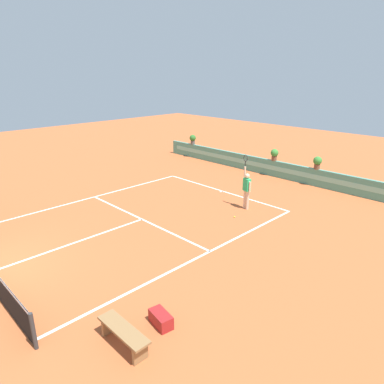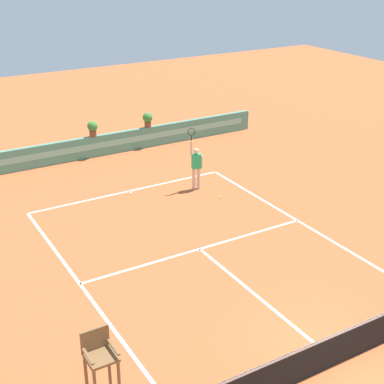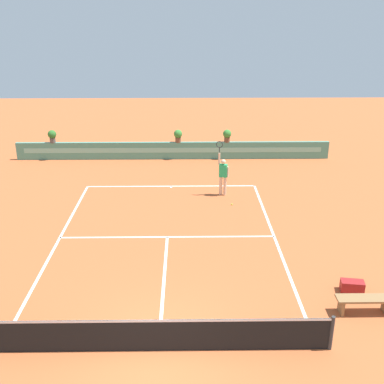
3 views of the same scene
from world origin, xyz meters
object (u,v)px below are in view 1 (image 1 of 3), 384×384
object	(u,v)px
tennis_player	(247,188)
potted_plant_centre	(274,154)
bench_courtside	(123,333)
potted_plant_far_left	(193,139)
gear_bag	(161,319)
potted_plant_right	(317,162)
tennis_ball_near_baseline	(235,217)

from	to	relation	value
tennis_player	potted_plant_centre	distance (m)	6.06
bench_courtside	tennis_player	world-z (taller)	tennis_player
tennis_player	potted_plant_far_left	bearing A→B (deg)	148.73
bench_courtside	potted_plant_far_left	xyz separation A→B (m)	(-12.68, 14.86, 1.04)
gear_bag	bench_courtside	bearing A→B (deg)	-92.49
potted_plant_right	potted_plant_far_left	size ratio (longest dim) A/B	1.00
bench_courtside	potted_plant_right	bearing A→B (deg)	100.33
tennis_ball_near_baseline	potted_plant_centre	distance (m)	7.46
potted_plant_centre	potted_plant_far_left	distance (m)	7.16
bench_courtside	potted_plant_far_left	size ratio (longest dim) A/B	2.21
gear_bag	tennis_ball_near_baseline	size ratio (longest dim) A/B	10.29
tennis_player	tennis_ball_near_baseline	distance (m)	1.64
bench_courtside	potted_plant_centre	xyz separation A→B (m)	(-5.51, 14.86, 1.04)
gear_bag	tennis_player	xyz separation A→B (m)	(-3.41, 8.10, 0.87)
bench_courtside	potted_plant_far_left	world-z (taller)	potted_plant_far_left
gear_bag	tennis_player	size ratio (longest dim) A/B	0.27
tennis_ball_near_baseline	potted_plant_right	distance (m)	7.05
gear_bag	tennis_player	distance (m)	8.84
tennis_ball_near_baseline	potted_plant_centre	bearing A→B (deg)	109.74
tennis_ball_near_baseline	gear_bag	bearing A→B (deg)	-65.79
tennis_player	potted_plant_right	size ratio (longest dim) A/B	3.57
potted_plant_far_left	tennis_ball_near_baseline	bearing A→B (deg)	-35.59
potted_plant_centre	tennis_player	bearing A→B (deg)	-69.18
gear_bag	tennis_ball_near_baseline	bearing A→B (deg)	114.21
tennis_ball_near_baseline	potted_plant_right	world-z (taller)	potted_plant_right
potted_plant_right	gear_bag	bearing A→B (deg)	-78.68
bench_courtside	tennis_player	bearing A→B (deg)	110.08
bench_courtside	potted_plant_centre	world-z (taller)	potted_plant_centre
tennis_player	gear_bag	bearing A→B (deg)	-67.18
potted_plant_right	tennis_ball_near_baseline	bearing A→B (deg)	-92.74
gear_bag	potted_plant_centre	size ratio (longest dim) A/B	0.97
potted_plant_right	potted_plant_far_left	distance (m)	9.97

